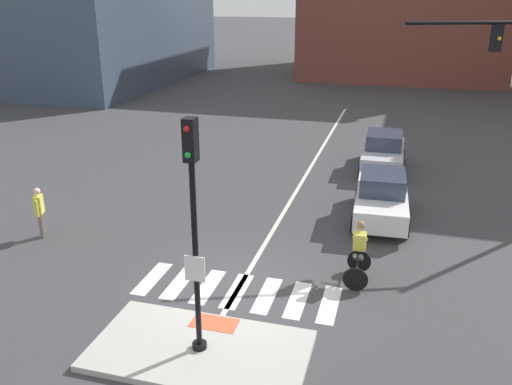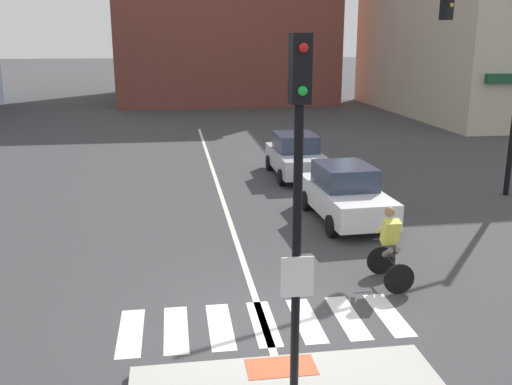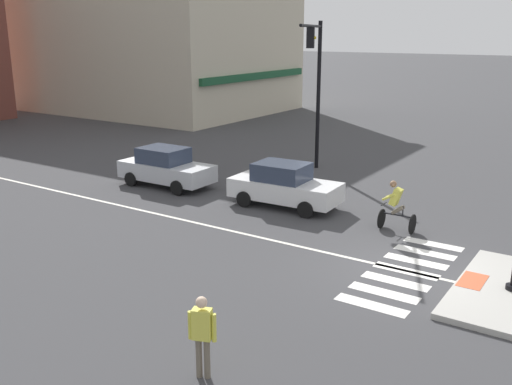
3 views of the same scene
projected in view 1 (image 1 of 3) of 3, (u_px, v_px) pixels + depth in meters
name	position (u px, v px, depth m)	size (l,w,h in m)	color
ground_plane	(238.00, 290.00, 14.22)	(300.00, 300.00, 0.00)	#3D3D3F
traffic_island	(200.00, 350.00, 11.70)	(4.72, 2.60, 0.15)	#B2AFA8
tactile_pad_front	(214.00, 323.00, 12.53)	(1.10, 0.60, 0.01)	#DB5B38
signal_pole	(194.00, 219.00, 10.59)	(0.44, 0.38, 5.08)	black
crosswalk_stripe_a	(152.00, 278.00, 14.77)	(0.44, 1.80, 0.01)	silver
crosswalk_stripe_b	(180.00, 282.00, 14.56)	(0.44, 1.80, 0.01)	silver
crosswalk_stripe_c	(208.00, 287.00, 14.36)	(0.44, 1.80, 0.01)	silver
crosswalk_stripe_d	(237.00, 291.00, 14.15)	(0.44, 1.80, 0.01)	silver
crosswalk_stripe_e	(267.00, 295.00, 13.95)	(0.44, 1.80, 0.01)	silver
crosswalk_stripe_f	(298.00, 300.00, 13.74)	(0.44, 1.80, 0.01)	silver
crosswalk_stripe_g	(329.00, 305.00, 13.54)	(0.44, 1.80, 0.01)	silver
lane_centre_line	(307.00, 173.00, 23.23)	(0.14, 28.00, 0.01)	silver
building_corner_right	(65.00, 9.00, 45.66)	(19.60, 22.23, 11.76)	#3D4C60
car_silver_eastbound_far	(383.00, 152.00, 23.49)	(1.87, 4.11, 1.64)	silver
car_white_eastbound_mid	(382.00, 197.00, 18.34)	(1.98, 4.17, 1.64)	white
cyclist	(359.00, 251.00, 14.41)	(0.66, 1.09, 1.68)	black
pedestrian_at_curb_left	(39.00, 209.00, 16.93)	(0.33, 0.52, 1.67)	#6B6051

